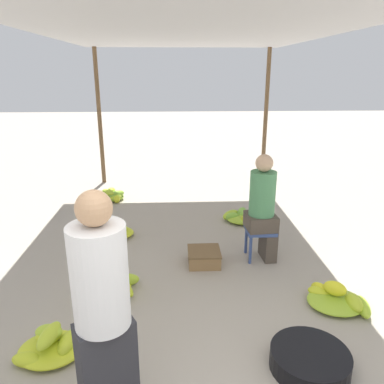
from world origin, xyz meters
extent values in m
cylinder|color=brown|center=(-1.63, 6.13, 1.30)|extent=(0.08, 0.08, 2.60)
cylinder|color=brown|center=(1.63, 6.13, 1.30)|extent=(0.08, 0.08, 2.60)
cube|color=#B2B2B7|center=(0.00, 3.22, 2.62)|extent=(3.67, 6.23, 0.04)
cube|color=#2D2D33|center=(-0.63, 0.62, 0.36)|extent=(0.40, 0.34, 0.73)
cylinder|color=white|center=(-0.63, 0.62, 1.05)|extent=(0.45, 0.45, 0.63)
sphere|color=tan|center=(-0.63, 0.62, 1.47)|extent=(0.21, 0.21, 0.21)
cube|color=#384C84|center=(0.82, 2.76, 0.37)|extent=(0.34, 0.34, 0.04)
cylinder|color=#384C84|center=(0.69, 2.62, 0.17)|extent=(0.04, 0.04, 0.35)
cylinder|color=#384C84|center=(0.96, 2.62, 0.17)|extent=(0.04, 0.04, 0.35)
cylinder|color=#384C84|center=(0.69, 2.90, 0.17)|extent=(0.04, 0.04, 0.35)
cylinder|color=#384C84|center=(0.96, 2.90, 0.17)|extent=(0.04, 0.04, 0.35)
cube|color=#4C4238|center=(0.93, 2.75, 0.19)|extent=(0.16, 0.32, 0.39)
cube|color=#4C4238|center=(0.82, 2.76, 0.48)|extent=(0.37, 0.37, 0.18)
cylinder|color=#4C8C59|center=(0.82, 2.76, 0.83)|extent=(0.32, 0.32, 0.52)
sphere|color=tan|center=(0.82, 2.76, 1.19)|extent=(0.20, 0.20, 0.20)
cylinder|color=black|center=(0.82, 0.97, 0.08)|extent=(0.60, 0.60, 0.15)
ellipsoid|color=#B3CC2C|center=(-1.19, 1.20, 0.19)|extent=(0.18, 0.34, 0.11)
ellipsoid|color=#A8C72E|center=(-1.22, 1.26, 0.18)|extent=(0.25, 0.19, 0.10)
ellipsoid|color=#BED02A|center=(-1.07, 1.23, 0.09)|extent=(0.14, 0.28, 0.13)
ellipsoid|color=#C5D329|center=(-1.22, 1.25, 0.15)|extent=(0.24, 0.20, 0.14)
ellipsoid|color=#C2D229|center=(-1.33, 1.10, 0.06)|extent=(0.29, 0.18, 0.10)
ellipsoid|color=#C7D429|center=(-1.20, 1.21, 0.05)|extent=(0.52, 0.45, 0.10)
ellipsoid|color=#A5C62F|center=(-0.74, 2.20, 0.07)|extent=(0.34, 0.16, 0.14)
ellipsoid|color=yellow|center=(-0.90, 2.06, 0.20)|extent=(0.26, 0.19, 0.11)
ellipsoid|color=#97C131|center=(-0.83, 2.02, 0.15)|extent=(0.26, 0.32, 0.12)
ellipsoid|color=#86BA34|center=(-0.84, 2.08, 0.21)|extent=(0.31, 0.33, 0.11)
ellipsoid|color=#BED02A|center=(-0.71, 2.06, 0.06)|extent=(0.26, 0.34, 0.10)
ellipsoid|color=#90BE32|center=(-0.94, 2.08, 0.07)|extent=(0.25, 0.23, 0.14)
ellipsoid|color=#9AC231|center=(-1.01, 2.14, 0.08)|extent=(0.27, 0.28, 0.13)
ellipsoid|color=yellow|center=(-0.85, 2.07, 0.05)|extent=(0.40, 0.35, 0.10)
ellipsoid|color=#C0D12A|center=(-0.98, 3.46, 0.12)|extent=(0.34, 0.23, 0.11)
ellipsoid|color=#82B835|center=(-1.04, 3.47, 0.17)|extent=(0.20, 0.32, 0.11)
ellipsoid|color=#B5CD2C|center=(-0.94, 3.52, 0.08)|extent=(0.23, 0.19, 0.14)
ellipsoid|color=#88BB34|center=(-1.11, 3.42, 0.12)|extent=(0.24, 0.29, 0.11)
ellipsoid|color=#9BC230|center=(-1.07, 3.28, 0.07)|extent=(0.32, 0.12, 0.09)
ellipsoid|color=#CCD628|center=(-1.01, 3.46, 0.05)|extent=(0.49, 0.43, 0.10)
ellipsoid|color=#ADC92D|center=(-1.31, 5.01, 0.17)|extent=(0.18, 0.24, 0.11)
ellipsoid|color=yellow|center=(-1.39, 5.10, 0.07)|extent=(0.18, 0.31, 0.14)
ellipsoid|color=#AAC82E|center=(-1.35, 4.96, 0.16)|extent=(0.30, 0.32, 0.09)
ellipsoid|color=yellow|center=(-1.20, 4.88, 0.06)|extent=(0.18, 0.26, 0.13)
ellipsoid|color=#BED02A|center=(-1.29, 4.91, 0.08)|extent=(0.35, 0.25, 0.12)
ellipsoid|color=#84B934|center=(-1.22, 4.96, 0.12)|extent=(0.33, 0.32, 0.13)
ellipsoid|color=#A1C52F|center=(-1.19, 4.92, 0.07)|extent=(0.22, 0.27, 0.14)
ellipsoid|color=#8FBE32|center=(-1.33, 5.01, 0.05)|extent=(0.47, 0.41, 0.10)
ellipsoid|color=#C1D12A|center=(0.89, 3.74, 0.09)|extent=(0.28, 0.27, 0.14)
ellipsoid|color=#7BB636|center=(0.68, 3.92, 0.07)|extent=(0.24, 0.16, 0.14)
ellipsoid|color=#A4C62F|center=(0.66, 4.01, 0.07)|extent=(0.34, 0.32, 0.14)
ellipsoid|color=#75B337|center=(0.84, 4.05, 0.10)|extent=(0.22, 0.32, 0.12)
ellipsoid|color=#9AC231|center=(0.82, 3.89, 0.05)|extent=(0.46, 0.41, 0.10)
ellipsoid|color=yellow|center=(1.27, 1.90, 0.07)|extent=(0.22, 0.27, 0.15)
ellipsoid|color=#CAD528|center=(1.27, 1.87, 0.08)|extent=(0.32, 0.24, 0.10)
ellipsoid|color=#A2C52F|center=(1.56, 1.63, 0.06)|extent=(0.19, 0.35, 0.12)
ellipsoid|color=#B5CD2C|center=(1.49, 1.66, 0.09)|extent=(0.17, 0.28, 0.13)
ellipsoid|color=yellow|center=(1.34, 1.77, 0.18)|extent=(0.25, 0.24, 0.14)
ellipsoid|color=#9DC330|center=(1.35, 1.74, 0.05)|extent=(0.55, 0.48, 0.10)
cube|color=olive|center=(0.14, 2.64, 0.08)|extent=(0.37, 0.37, 0.15)
cube|color=brown|center=(0.14, 2.64, 0.16)|extent=(0.38, 0.38, 0.02)
camera|label=1|loc=(-0.19, -1.30, 2.18)|focal=35.00mm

